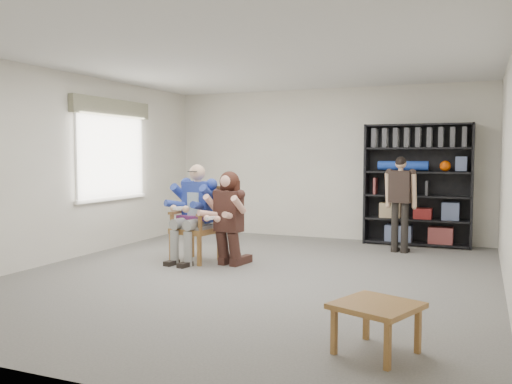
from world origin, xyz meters
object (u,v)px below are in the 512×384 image
at_px(armchair, 195,224).
at_px(standing_man, 400,205).
at_px(seated_man, 195,213).
at_px(bookshelf, 417,185).
at_px(kneeling_woman, 227,220).
at_px(side_table, 376,328).

height_order(armchair, standing_man, standing_man).
bearing_deg(seated_man, bookshelf, 52.43).
xyz_separation_m(armchair, standing_man, (2.67, 1.90, 0.22)).
height_order(kneeling_woman, side_table, kneeling_woman).
bearing_deg(armchair, bookshelf, 52.43).
bearing_deg(seated_man, side_table, -32.16).
bearing_deg(armchair, seated_man, 0.00).
relative_size(armchair, kneeling_woman, 0.84).
relative_size(armchair, side_table, 1.88).
relative_size(seated_man, bookshelf, 0.69).
bearing_deg(side_table, kneeling_woman, 134.52).
bearing_deg(standing_man, armchair, -134.69).
xyz_separation_m(bookshelf, standing_man, (-0.18, -0.82, -0.28)).
xyz_separation_m(kneeling_woman, bookshelf, (2.27, 2.84, 0.39)).
relative_size(bookshelf, standing_man, 1.36).
bearing_deg(armchair, side_table, -32.16).
xyz_separation_m(armchair, bookshelf, (2.85, 2.72, 0.49)).
height_order(seated_man, standing_man, standing_man).
distance_m(armchair, bookshelf, 3.97).
bearing_deg(kneeling_woman, standing_man, 52.79).
relative_size(seated_man, standing_man, 0.93).
distance_m(kneeling_woman, bookshelf, 3.66).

